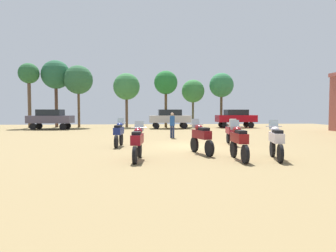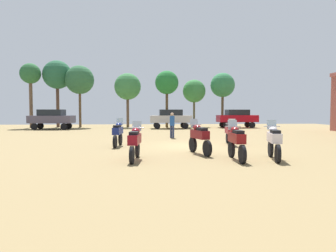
# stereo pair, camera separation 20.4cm
# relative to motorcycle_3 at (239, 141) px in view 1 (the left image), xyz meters

# --- Properties ---
(ground_plane) EXTENTS (44.00, 52.00, 0.02)m
(ground_plane) POSITION_rel_motorcycle_3_xyz_m (-1.06, 4.82, -0.75)
(ground_plane) COLOR olive
(motorcycle_3) EXTENTS (0.62, 2.14, 1.51)m
(motorcycle_3) POSITION_rel_motorcycle_3_xyz_m (0.00, 0.00, 0.00)
(motorcycle_3) COLOR black
(motorcycle_3) RESTS_ON ground
(motorcycle_4) EXTENTS (0.62, 2.08, 1.45)m
(motorcycle_4) POSITION_rel_motorcycle_3_xyz_m (1.19, 5.13, -0.03)
(motorcycle_4) COLOR black
(motorcycle_4) RESTS_ON ground
(motorcycle_5) EXTENTS (0.76, 2.14, 1.51)m
(motorcycle_5) POSITION_rel_motorcycle_3_xyz_m (-1.11, 1.73, 0.00)
(motorcycle_5) COLOR black
(motorcycle_5) RESTS_ON ground
(motorcycle_6) EXTENTS (0.74, 2.11, 1.51)m
(motorcycle_6) POSITION_rel_motorcycle_3_xyz_m (1.47, 0.03, 0.00)
(motorcycle_6) COLOR black
(motorcycle_6) RESTS_ON ground
(motorcycle_7) EXTENTS (0.62, 2.16, 1.46)m
(motorcycle_7) POSITION_rel_motorcycle_3_xyz_m (-3.83, 0.28, -0.02)
(motorcycle_7) COLOR black
(motorcycle_7) RESTS_ON ground
(motorcycle_8) EXTENTS (0.62, 2.14, 1.48)m
(motorcycle_8) POSITION_rel_motorcycle_3_xyz_m (-4.88, 4.83, -0.01)
(motorcycle_8) COLOR black
(motorcycle_8) RESTS_ON ground
(car_1) EXTENTS (4.42, 2.12, 2.00)m
(car_1) POSITION_rel_motorcycle_3_xyz_m (-12.87, 19.93, 0.43)
(car_1) COLOR black
(car_1) RESTS_ON ground
(car_2) EXTENTS (4.34, 1.89, 2.00)m
(car_2) POSITION_rel_motorcycle_3_xyz_m (-0.83, 20.51, 0.43)
(car_2) COLOR black
(car_2) RESTS_ON ground
(car_3) EXTENTS (4.36, 1.94, 2.00)m
(car_3) POSITION_rel_motorcycle_3_xyz_m (6.62, 21.55, 0.43)
(car_3) COLOR black
(car_3) RESTS_ON ground
(person_1) EXTENTS (0.47, 0.47, 1.75)m
(person_1) POSITION_rel_motorcycle_3_xyz_m (-1.61, 9.57, 0.28)
(person_1) COLOR #212D4F
(person_1) RESTS_ON ground
(tree_1) EXTENTS (2.22, 2.22, 7.07)m
(tree_1) POSITION_rel_motorcycle_3_xyz_m (-16.07, 23.21, 5.03)
(tree_1) COLOR brown
(tree_1) RESTS_ON ground
(tree_2) EXTENTS (2.84, 2.84, 6.31)m
(tree_2) POSITION_rel_motorcycle_3_xyz_m (5.59, 23.99, 4.11)
(tree_2) COLOR brown
(tree_2) RESTS_ON ground
(tree_3) EXTENTS (3.04, 3.04, 6.17)m
(tree_3) POSITION_rel_motorcycle_3_xyz_m (-5.52, 24.00, 3.88)
(tree_3) COLOR brown
(tree_3) RESTS_ON ground
(tree_4) EXTENTS (2.62, 2.62, 6.34)m
(tree_4) POSITION_rel_motorcycle_3_xyz_m (-1.08, 22.74, 4.23)
(tree_4) COLOR brown
(tree_4) RESTS_ON ground
(tree_5) EXTENTS (3.21, 3.21, 6.97)m
(tree_5) POSITION_rel_motorcycle_3_xyz_m (-10.88, 23.77, 4.59)
(tree_5) COLOR brown
(tree_5) RESTS_ON ground
(tree_7) EXTENTS (3.22, 3.22, 7.58)m
(tree_7) POSITION_rel_motorcycle_3_xyz_m (-13.48, 24.22, 5.17)
(tree_7) COLOR brown
(tree_7) RESTS_ON ground
(tree_8) EXTENTS (2.69, 2.69, 5.54)m
(tree_8) POSITION_rel_motorcycle_3_xyz_m (2.27, 24.36, 3.43)
(tree_8) COLOR brown
(tree_8) RESTS_ON ground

